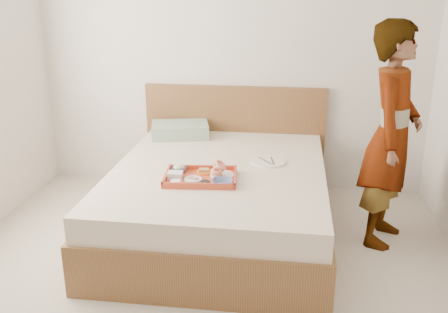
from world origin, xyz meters
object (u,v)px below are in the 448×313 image
bed (219,200)px  dinner_plate (268,162)px  tray (201,177)px  person (391,136)px

bed → dinner_plate: (0.36, 0.15, 0.27)m
tray → dinner_plate: tray is taller
bed → dinner_plate: dinner_plate is taller
tray → person: 1.38m
bed → dinner_plate: 0.47m
dinner_plate → person: 0.91m
bed → person: (1.22, 0.06, 0.54)m
bed → tray: tray is taller
tray → person: person is taller
bed → dinner_plate: bearing=22.6°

